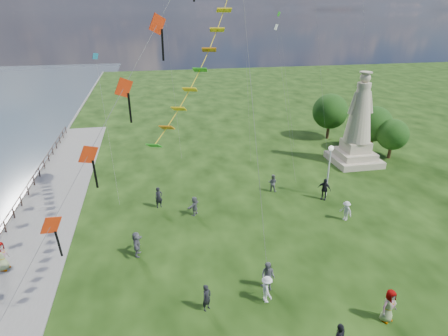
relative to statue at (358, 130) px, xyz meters
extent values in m
cube|color=slate|center=(-29.34, -11.49, -3.52)|extent=(5.00, 60.00, 0.10)
cylinder|color=black|center=(-31.64, -7.49, -3.07)|extent=(0.11, 0.11, 1.00)
cylinder|color=black|center=(-31.64, -5.49, -3.07)|extent=(0.11, 0.11, 1.00)
cylinder|color=black|center=(-31.64, -3.49, -3.07)|extent=(0.11, 0.11, 1.00)
cylinder|color=black|center=(-31.64, -1.49, -3.07)|extent=(0.11, 0.11, 1.00)
cylinder|color=black|center=(-31.64, 0.51, -3.07)|extent=(0.11, 0.11, 1.00)
cylinder|color=black|center=(-31.64, 2.51, -3.07)|extent=(0.11, 0.11, 1.00)
cylinder|color=black|center=(-31.64, 4.51, -3.07)|extent=(0.11, 0.11, 1.00)
cylinder|color=black|center=(-31.64, 6.51, -3.07)|extent=(0.11, 0.11, 1.00)
cylinder|color=black|center=(-31.64, 8.51, -3.07)|extent=(0.11, 0.11, 1.00)
cylinder|color=black|center=(-31.64, 10.51, -3.07)|extent=(0.11, 0.11, 1.00)
cylinder|color=black|center=(-31.64, 12.51, -3.07)|extent=(0.11, 0.11, 1.00)
cylinder|color=black|center=(-31.64, 14.51, -3.07)|extent=(0.11, 0.11, 1.00)
cylinder|color=black|center=(-31.64, 16.51, -3.07)|extent=(0.11, 0.11, 1.00)
cube|color=tan|center=(0.00, 0.00, -3.24)|extent=(4.67, 4.67, 0.66)
cube|color=tan|center=(0.00, 0.00, -2.57)|extent=(3.56, 3.56, 0.66)
cube|color=tan|center=(0.00, 0.00, -1.69)|extent=(2.45, 2.45, 1.11)
cylinder|color=tan|center=(0.00, 0.00, 4.61)|extent=(1.33, 1.33, 0.44)
sphere|color=tan|center=(0.00, 0.00, 5.29)|extent=(1.02, 1.02, 1.02)
cylinder|color=tan|center=(0.00, 0.00, 5.82)|extent=(1.22, 1.22, 0.11)
cylinder|color=silver|center=(-6.32, -6.62, -1.43)|extent=(0.13, 0.13, 4.28)
sphere|color=white|center=(-6.32, -6.62, 0.84)|extent=(0.43, 0.43, 0.43)
cylinder|color=#382314|center=(3.66, 2.80, -2.58)|extent=(0.36, 0.36, 1.98)
sphere|color=#13350E|center=(3.66, 2.80, -0.35)|extent=(3.96, 3.96, 3.96)
cylinder|color=#382314|center=(4.47, 0.42, -2.74)|extent=(0.36, 0.36, 1.65)
sphere|color=#13350E|center=(4.47, 0.42, -0.89)|extent=(3.30, 3.30, 3.30)
cylinder|color=#382314|center=(0.93, 8.09, -2.50)|extent=(0.36, 0.36, 2.14)
sphere|color=#13350E|center=(0.93, 8.09, -0.10)|extent=(4.27, 4.27, 4.27)
imported|color=black|center=(-18.57, -17.79, -2.77)|extent=(0.69, 0.66, 1.59)
imported|color=#595960|center=(-14.87, -16.89, -2.67)|extent=(1.00, 0.99, 1.79)
imported|color=silver|center=(-15.25, -17.84, -2.75)|extent=(0.66, 1.11, 1.64)
imported|color=#595960|center=(-9.53, -20.41, -2.61)|extent=(1.06, 0.82, 1.91)
imported|color=#595960|center=(-22.27, -12.08, -2.70)|extent=(0.88, 1.68, 1.74)
imported|color=black|center=(-20.59, -5.78, -2.68)|extent=(0.77, 0.65, 1.78)
imported|color=#595960|center=(-10.57, -4.78, -2.77)|extent=(0.91, 0.83, 1.60)
imported|color=silver|center=(-6.67, -10.68, -2.78)|extent=(0.89, 1.15, 1.59)
imported|color=black|center=(-6.80, -7.15, -2.61)|extent=(1.20, 1.19, 1.91)
imported|color=#595960|center=(-30.34, -12.05, -2.60)|extent=(0.85, 1.09, 1.94)
imported|color=#595960|center=(-17.91, -7.57, -2.79)|extent=(1.40, 1.52, 1.56)
cube|color=red|center=(-25.40, -17.97, 2.66)|extent=(0.87, 0.64, 1.03)
cube|color=black|center=(-25.22, -18.07, 1.71)|extent=(0.10, 0.28, 1.48)
cube|color=red|center=(-23.63, -16.67, 5.36)|extent=(0.87, 0.64, 1.03)
cube|color=black|center=(-23.45, -16.77, 4.41)|extent=(0.10, 0.28, 1.48)
cube|color=red|center=(-21.87, -15.38, 8.05)|extent=(0.87, 0.64, 1.03)
cube|color=black|center=(-21.69, -15.48, 7.10)|extent=(0.10, 0.28, 1.48)
cube|color=red|center=(-20.10, -14.08, 10.74)|extent=(0.87, 0.64, 1.03)
cube|color=black|center=(-19.92, -14.18, 9.79)|extent=(0.10, 0.28, 1.48)
cylinder|color=black|center=(-14.84, -16.49, -3.12)|extent=(0.06, 0.06, 0.90)
cube|color=yellow|center=(-17.28, -16.07, 11.35)|extent=(0.71, 0.66, 0.19)
cube|color=yellow|center=(-17.71, -16.72, 10.59)|extent=(0.70, 0.68, 0.21)
cube|color=#C76A0D|center=(-18.17, -17.37, 9.84)|extent=(0.69, 0.69, 0.23)
cube|color=#25971B|center=(-18.66, -18.01, 9.14)|extent=(0.68, 0.69, 0.25)
cube|color=yellow|center=(-19.16, -18.65, 8.49)|extent=(0.66, 0.69, 0.27)
cube|color=yellow|center=(-19.68, -19.28, 7.90)|extent=(0.64, 0.68, 0.28)
cube|color=#C76A0D|center=(-20.20, -19.91, 7.37)|extent=(0.62, 0.67, 0.30)
cube|color=#25971B|center=(-20.72, -20.52, 6.92)|extent=(0.60, 0.66, 0.31)
cube|color=teal|center=(-24.82, 0.22, 7.83)|extent=(0.51, 0.39, 0.57)
cylinder|color=#595959|center=(-24.32, -2.28, 2.16)|extent=(1.02, 5.02, 11.36)
cube|color=silver|center=(-8.88, 1.36, 9.92)|extent=(0.51, 0.39, 0.57)
cylinder|color=#595959|center=(-8.38, -1.14, 3.20)|extent=(1.02, 5.02, 13.44)
cylinder|color=#595959|center=(-3.50, 2.28, 4.91)|extent=(1.02, 5.02, 16.86)
cylinder|color=#595959|center=(-18.25, 7.01, 6.23)|extent=(1.02, 5.02, 19.51)
cube|color=#25971B|center=(-5.69, 9.96, 10.93)|extent=(0.51, 0.39, 0.57)
cylinder|color=#595959|center=(-5.19, 7.46, 3.71)|extent=(1.02, 5.02, 14.45)
cylinder|color=#595959|center=(0.82, 1.78, 6.61)|extent=(1.02, 5.02, 20.27)
camera|label=1|loc=(-20.79, -33.30, 11.36)|focal=30.00mm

